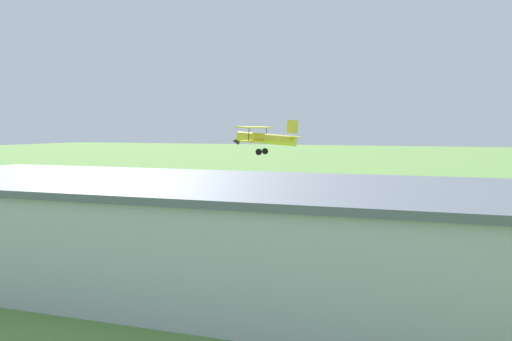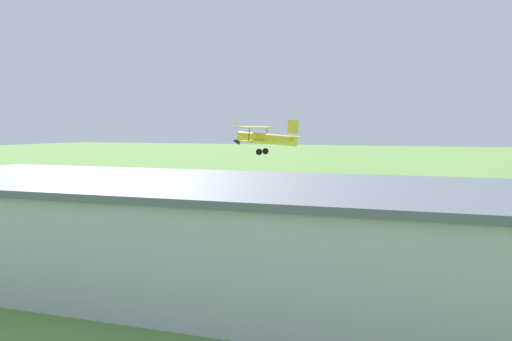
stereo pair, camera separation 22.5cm
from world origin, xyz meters
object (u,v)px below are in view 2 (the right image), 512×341
at_px(biplane, 265,138).
at_px(person_by_parked_cars, 489,249).
at_px(car_grey, 60,214).
at_px(hangar, 176,230).

height_order(biplane, person_by_parked_cars, biplane).
height_order(car_grey, person_by_parked_cars, car_grey).
bearing_deg(person_by_parked_cars, hangar, 33.84).
bearing_deg(person_by_parked_cars, biplane, -36.70).
relative_size(car_grey, person_by_parked_cars, 2.84).
bearing_deg(hangar, biplane, -79.63).
height_order(hangar, person_by_parked_cars, hangar).
relative_size(hangar, car_grey, 7.65).
distance_m(hangar, car_grey, 21.88).
height_order(hangar, biplane, biplane).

